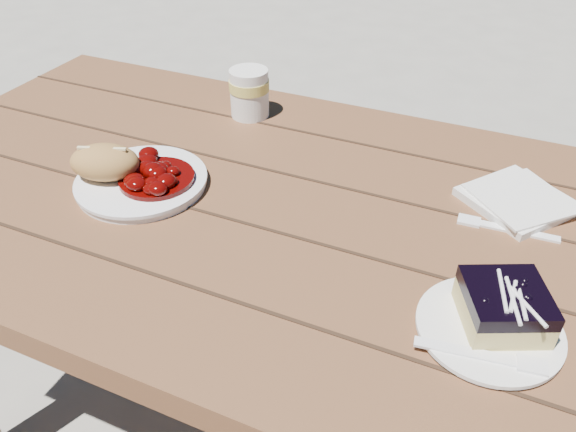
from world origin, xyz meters
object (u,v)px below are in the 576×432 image
at_px(dessert_plate, 489,329).
at_px(picnic_table, 407,309).
at_px(bread_roll, 105,162).
at_px(main_plate, 142,182).
at_px(blueberry_cake, 504,306).
at_px(second_cup, 249,93).

bearing_deg(dessert_plate, picnic_table, 128.23).
relative_size(picnic_table, dessert_plate, 11.22).
bearing_deg(picnic_table, bread_roll, -171.77).
bearing_deg(picnic_table, dessert_plate, -51.77).
height_order(main_plate, bread_roll, bread_roll).
bearing_deg(blueberry_cake, bread_roll, 149.70).
xyz_separation_m(bread_roll, second_cup, (0.10, 0.34, 0.00)).
bearing_deg(main_plate, picnic_table, 6.81).
height_order(main_plate, blueberry_cake, blueberry_cake).
xyz_separation_m(picnic_table, dessert_plate, (0.12, -0.16, 0.17)).
bearing_deg(second_cup, main_plate, -98.64).
xyz_separation_m(picnic_table, main_plate, (-0.48, -0.06, 0.17)).
bearing_deg(second_cup, picnic_table, -31.61).
distance_m(main_plate, second_cup, 0.33).
xyz_separation_m(dessert_plate, blueberry_cake, (0.01, 0.02, 0.03)).
bearing_deg(main_plate, bread_roll, -160.02).
height_order(main_plate, second_cup, second_cup).
bearing_deg(second_cup, bread_roll, -106.89).
bearing_deg(main_plate, second_cup, 81.36).
height_order(picnic_table, dessert_plate, dessert_plate).
height_order(bread_roll, dessert_plate, bread_roll).
bearing_deg(dessert_plate, blueberry_cake, 56.31).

